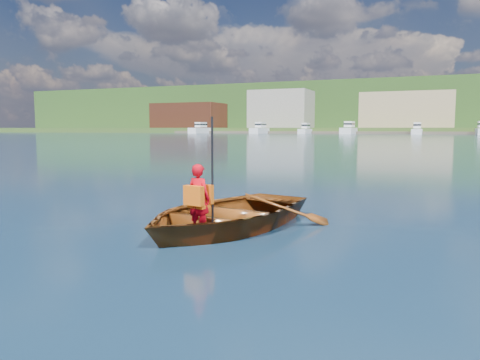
# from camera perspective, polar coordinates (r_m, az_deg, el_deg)

# --- Properties ---
(ground) EXTENTS (600.00, 600.00, 0.00)m
(ground) POSITION_cam_1_polar(r_m,az_deg,el_deg) (8.31, -7.99, -5.67)
(ground) COLOR #0E2A40
(ground) RESTS_ON ground
(rowboat) EXTENTS (3.52, 4.38, 0.80)m
(rowboat) POSITION_cam_1_polar(r_m,az_deg,el_deg) (8.09, -1.75, -4.12)
(rowboat) COLOR maroon
(rowboat) RESTS_ON ground
(child_paddler) EXTENTS (0.44, 0.39, 1.80)m
(child_paddler) POSITION_cam_1_polar(r_m,az_deg,el_deg) (7.23, -5.02, -2.19)
(child_paddler) COLOR #C20311
(child_paddler) RESTS_ON ground
(shoreline) EXTENTS (400.00, 140.00, 22.00)m
(shoreline) POSITION_cam_1_polar(r_m,az_deg,el_deg) (243.79, 21.72, 7.87)
(shoreline) COLOR #3A4C20
(shoreline) RESTS_ON ground
(dock) EXTENTS (160.05, 7.57, 0.80)m
(dock) POSITION_cam_1_polar(r_m,az_deg,el_deg) (155.39, 18.54, 5.48)
(dock) COLOR brown
(dock) RESTS_ON ground
(waterfront_buildings) EXTENTS (202.00, 16.00, 14.00)m
(waterfront_buildings) POSITION_cam_1_polar(r_m,az_deg,el_deg) (172.51, 18.71, 7.96)
(waterfront_buildings) COLOR brown
(waterfront_buildings) RESTS_ON ground
(marina_yachts) EXTENTS (144.91, 12.88, 4.35)m
(marina_yachts) POSITION_cam_1_polar(r_m,az_deg,el_deg) (150.34, 21.05, 5.76)
(marina_yachts) COLOR white
(marina_yachts) RESTS_ON ground
(hillside_trees) EXTENTS (296.29, 84.58, 26.65)m
(hillside_trees) POSITION_cam_1_polar(r_m,az_deg,el_deg) (254.05, 13.69, 10.09)
(hillside_trees) COLOR #382314
(hillside_trees) RESTS_ON ground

